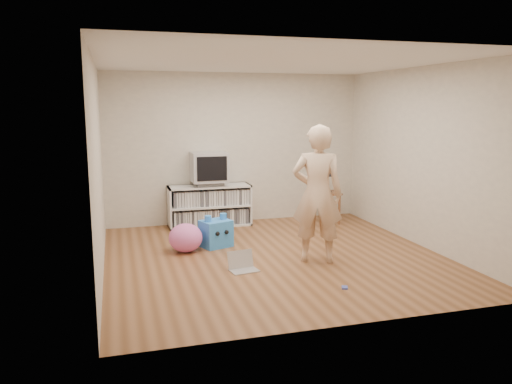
{
  "coord_description": "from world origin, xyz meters",
  "views": [
    {
      "loc": [
        -2.05,
        -6.26,
        2.05
      ],
      "look_at": [
        -0.15,
        0.4,
        0.84
      ],
      "focal_mm": 35.0,
      "sensor_mm": 36.0,
      "label": 1
    }
  ],
  "objects_px": {
    "side_table": "(326,200)",
    "laptop": "(242,265)",
    "table_lamp": "(327,170)",
    "media_unit": "(210,205)",
    "crt_tv": "(209,167)",
    "dvd_deck": "(209,183)",
    "plush_blue": "(216,233)",
    "person": "(317,194)",
    "plush_pink": "(186,238)"
  },
  "relations": [
    {
      "from": "side_table",
      "to": "laptop",
      "type": "bearing_deg",
      "value": -134.75
    },
    {
      "from": "table_lamp",
      "to": "side_table",
      "type": "bearing_deg",
      "value": 0.0
    },
    {
      "from": "table_lamp",
      "to": "laptop",
      "type": "xyz_separation_m",
      "value": [
        -2.05,
        -2.07,
        -0.88
      ]
    },
    {
      "from": "media_unit",
      "to": "side_table",
      "type": "relative_size",
      "value": 2.55
    },
    {
      "from": "crt_tv",
      "to": "side_table",
      "type": "xyz_separation_m",
      "value": [
        2.0,
        -0.37,
        -0.6
      ]
    },
    {
      "from": "media_unit",
      "to": "laptop",
      "type": "bearing_deg",
      "value": -91.15
    },
    {
      "from": "dvd_deck",
      "to": "table_lamp",
      "type": "bearing_deg",
      "value": -10.46
    },
    {
      "from": "crt_tv",
      "to": "table_lamp",
      "type": "xyz_separation_m",
      "value": [
        2.0,
        -0.37,
        -0.08
      ]
    },
    {
      "from": "table_lamp",
      "to": "plush_blue",
      "type": "relative_size",
      "value": 1.03
    },
    {
      "from": "media_unit",
      "to": "person",
      "type": "distance_m",
      "value": 2.63
    },
    {
      "from": "table_lamp",
      "to": "person",
      "type": "distance_m",
      "value": 2.23
    },
    {
      "from": "crt_tv",
      "to": "table_lamp",
      "type": "distance_m",
      "value": 2.04
    },
    {
      "from": "media_unit",
      "to": "plush_pink",
      "type": "distance_m",
      "value": 1.6
    },
    {
      "from": "media_unit",
      "to": "side_table",
      "type": "xyz_separation_m",
      "value": [
        2.0,
        -0.39,
        0.07
      ]
    },
    {
      "from": "media_unit",
      "to": "plush_pink",
      "type": "height_order",
      "value": "media_unit"
    },
    {
      "from": "crt_tv",
      "to": "plush_blue",
      "type": "distance_m",
      "value": 1.55
    },
    {
      "from": "media_unit",
      "to": "person",
      "type": "xyz_separation_m",
      "value": [
        0.98,
        -2.37,
        0.55
      ]
    },
    {
      "from": "media_unit",
      "to": "person",
      "type": "relative_size",
      "value": 0.77
    },
    {
      "from": "person",
      "to": "laptop",
      "type": "distance_m",
      "value": 1.34
    },
    {
      "from": "plush_blue",
      "to": "table_lamp",
      "type": "bearing_deg",
      "value": 3.04
    },
    {
      "from": "dvd_deck",
      "to": "table_lamp",
      "type": "height_order",
      "value": "table_lamp"
    },
    {
      "from": "side_table",
      "to": "laptop",
      "type": "distance_m",
      "value": 2.94
    },
    {
      "from": "dvd_deck",
      "to": "side_table",
      "type": "relative_size",
      "value": 0.82
    },
    {
      "from": "dvd_deck",
      "to": "laptop",
      "type": "height_order",
      "value": "dvd_deck"
    },
    {
      "from": "crt_tv",
      "to": "media_unit",
      "type": "bearing_deg",
      "value": 90.0
    },
    {
      "from": "table_lamp",
      "to": "plush_pink",
      "type": "xyz_separation_m",
      "value": [
        -2.63,
        -1.08,
        -0.74
      ]
    },
    {
      "from": "dvd_deck",
      "to": "side_table",
      "type": "height_order",
      "value": "dvd_deck"
    },
    {
      "from": "media_unit",
      "to": "table_lamp",
      "type": "relative_size",
      "value": 2.72
    },
    {
      "from": "crt_tv",
      "to": "laptop",
      "type": "xyz_separation_m",
      "value": [
        -0.05,
        -2.44,
        -0.96
      ]
    },
    {
      "from": "person",
      "to": "media_unit",
      "type": "bearing_deg",
      "value": -43.98
    },
    {
      "from": "person",
      "to": "dvd_deck",
      "type": "bearing_deg",
      "value": -43.85
    },
    {
      "from": "table_lamp",
      "to": "person",
      "type": "xyz_separation_m",
      "value": [
        -1.02,
        -1.99,
        -0.04
      ]
    },
    {
      "from": "side_table",
      "to": "plush_pink",
      "type": "bearing_deg",
      "value": -157.66
    },
    {
      "from": "dvd_deck",
      "to": "laptop",
      "type": "bearing_deg",
      "value": -91.16
    },
    {
      "from": "laptop",
      "to": "plush_pink",
      "type": "height_order",
      "value": "plush_pink"
    },
    {
      "from": "crt_tv",
      "to": "plush_pink",
      "type": "xyz_separation_m",
      "value": [
        -0.62,
        -1.45,
        -0.82
      ]
    },
    {
      "from": "media_unit",
      "to": "table_lamp",
      "type": "distance_m",
      "value": 2.13
    },
    {
      "from": "plush_blue",
      "to": "person",
      "type": "bearing_deg",
      "value": -63.01
    },
    {
      "from": "side_table",
      "to": "person",
      "type": "bearing_deg",
      "value": -117.17
    },
    {
      "from": "person",
      "to": "plush_blue",
      "type": "xyz_separation_m",
      "value": [
        -1.14,
        1.05,
        -0.7
      ]
    },
    {
      "from": "media_unit",
      "to": "crt_tv",
      "type": "relative_size",
      "value": 2.33
    },
    {
      "from": "dvd_deck",
      "to": "crt_tv",
      "type": "distance_m",
      "value": 0.29
    },
    {
      "from": "side_table",
      "to": "person",
      "type": "xyz_separation_m",
      "value": [
        -1.02,
        -1.99,
        0.49
      ]
    },
    {
      "from": "table_lamp",
      "to": "dvd_deck",
      "type": "bearing_deg",
      "value": 169.54
    },
    {
      "from": "crt_tv",
      "to": "plush_pink",
      "type": "distance_m",
      "value": 1.77
    },
    {
      "from": "plush_blue",
      "to": "plush_pink",
      "type": "distance_m",
      "value": 0.49
    },
    {
      "from": "plush_blue",
      "to": "plush_pink",
      "type": "relative_size",
      "value": 1.06
    },
    {
      "from": "table_lamp",
      "to": "plush_blue",
      "type": "height_order",
      "value": "table_lamp"
    },
    {
      "from": "side_table",
      "to": "table_lamp",
      "type": "xyz_separation_m",
      "value": [
        0.0,
        0.0,
        0.53
      ]
    },
    {
      "from": "side_table",
      "to": "media_unit",
      "type": "bearing_deg",
      "value": 169.11
    }
  ]
}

